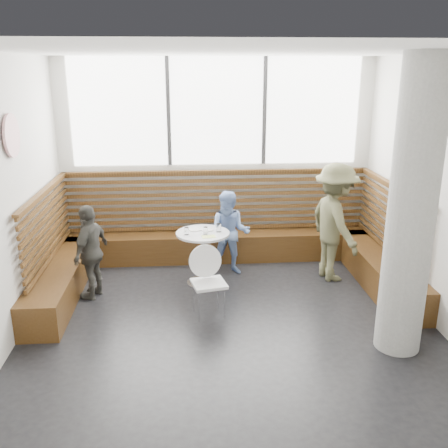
{
  "coord_description": "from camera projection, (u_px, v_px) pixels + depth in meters",
  "views": [
    {
      "loc": [
        -0.5,
        -5.45,
        3.04
      ],
      "look_at": [
        0.0,
        1.0,
        1.0
      ],
      "focal_mm": 40.0,
      "sensor_mm": 36.0,
      "label": 1
    }
  ],
  "objects": [
    {
      "name": "plate_far",
      "position": [
        207.0,
        230.0,
        7.2
      ],
      "size": [
        0.19,
        0.19,
        0.01
      ],
      "primitive_type": "cylinder",
      "color": "white",
      "rests_on": "cafe_table"
    },
    {
      "name": "plate_near",
      "position": [
        195.0,
        229.0,
        7.21
      ],
      "size": [
        0.2,
        0.2,
        0.01
      ],
      "primitive_type": "cylinder",
      "color": "white",
      "rests_on": "cafe_table"
    },
    {
      "name": "adult_man",
      "position": [
        335.0,
        222.0,
        7.28
      ],
      "size": [
        0.87,
        1.24,
        1.75
      ],
      "primitive_type": "imported",
      "rotation": [
        0.0,
        0.0,
        1.78
      ],
      "color": "brown",
      "rests_on": "ground"
    },
    {
      "name": "glass_left",
      "position": [
        187.0,
        231.0,
        7.0
      ],
      "size": [
        0.07,
        0.07,
        0.1
      ],
      "primitive_type": "cylinder",
      "color": "white",
      "rests_on": "cafe_table"
    },
    {
      "name": "child_back",
      "position": [
        230.0,
        233.0,
        7.53
      ],
      "size": [
        0.71,
        0.6,
        1.29
      ],
      "primitive_type": "imported",
      "rotation": [
        0.0,
        0.0,
        -0.19
      ],
      "color": "#7896D0",
      "rests_on": "ground"
    },
    {
      "name": "concrete_column",
      "position": [
        412.0,
        211.0,
        5.21
      ],
      "size": [
        0.5,
        0.5,
        3.2
      ],
      "primitive_type": "cylinder",
      "color": "gray",
      "rests_on": "ground"
    },
    {
      "name": "booth",
      "position": [
        220.0,
        246.0,
        7.69
      ],
      "size": [
        5.0,
        2.5,
        1.44
      ],
      "color": "#3D250F",
      "rests_on": "ground"
    },
    {
      "name": "child_left",
      "position": [
        91.0,
        252.0,
        6.74
      ],
      "size": [
        0.57,
        0.83,
        1.31
      ],
      "primitive_type": "imported",
      "rotation": [
        0.0,
        0.0,
        -1.94
      ],
      "color": "#43423D",
      "rests_on": "ground"
    },
    {
      "name": "room",
      "position": [
        231.0,
        200.0,
        5.65
      ],
      "size": [
        5.0,
        5.0,
        3.2
      ],
      "color": "silver",
      "rests_on": "ground"
    },
    {
      "name": "cafe_table",
      "position": [
        203.0,
        247.0,
        7.17
      ],
      "size": [
        0.77,
        0.77,
        0.79
      ],
      "color": "silver",
      "rests_on": "ground"
    },
    {
      "name": "glass_mid",
      "position": [
        206.0,
        230.0,
        7.03
      ],
      "size": [
        0.06,
        0.06,
        0.1
      ],
      "primitive_type": "cylinder",
      "color": "white",
      "rests_on": "cafe_table"
    },
    {
      "name": "glass_right",
      "position": [
        219.0,
        228.0,
        7.12
      ],
      "size": [
        0.07,
        0.07,
        0.12
      ],
      "primitive_type": "cylinder",
      "color": "white",
      "rests_on": "cafe_table"
    },
    {
      "name": "cafe_chair",
      "position": [
        209.0,
        275.0,
        6.32
      ],
      "size": [
        0.42,
        0.42,
        0.89
      ],
      "rotation": [
        0.0,
        0.0,
        0.21
      ],
      "color": "white",
      "rests_on": "ground"
    },
    {
      "name": "wall_art",
      "position": [
        12.0,
        135.0,
        5.64
      ],
      "size": [
        0.03,
        0.5,
        0.5
      ],
      "primitive_type": "cylinder",
      "rotation": [
        0.0,
        1.57,
        0.0
      ],
      "color": "white",
      "rests_on": "room"
    },
    {
      "name": "menu_card",
      "position": [
        209.0,
        237.0,
        6.92
      ],
      "size": [
        0.21,
        0.16,
        0.0
      ],
      "primitive_type": "cube",
      "rotation": [
        0.0,
        0.0,
        0.14
      ],
      "color": "#A5C64C",
      "rests_on": "cafe_table"
    }
  ]
}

